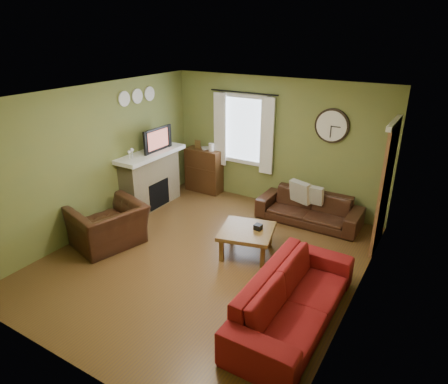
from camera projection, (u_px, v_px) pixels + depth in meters
The scene contains 31 objects.
floor at pixel (206, 259), 6.47m from camera, with size 4.60×5.20×0.00m, color brown.
ceiling at pixel (203, 96), 5.47m from camera, with size 4.60×5.20×0.00m, color white.
wall_left at pixel (96, 160), 7.06m from camera, with size 0.00×5.20×2.60m, color olive.
wall_right at pixel (361, 220), 4.87m from camera, with size 0.00×5.20×2.60m, color olive.
wall_back at pixel (276, 143), 8.02m from camera, with size 4.60×0.00×2.60m, color olive.
wall_front at pixel (58, 268), 3.91m from camera, with size 4.60×0.00×2.60m, color olive.
fireplace at pixel (151, 181), 8.16m from camera, with size 0.40×1.40×1.10m, color tan.
firebox at pixel (159, 194), 8.17m from camera, with size 0.04×0.60×0.55m, color black.
mantel at pixel (150, 154), 7.92m from camera, with size 0.58×1.60×0.08m, color white.
tv at pixel (155, 142), 7.95m from camera, with size 0.60×0.08×0.35m, color black.
tv_screen at pixel (158, 139), 7.89m from camera, with size 0.02×0.62×0.36m, color #994C3F.
medallion_left at pixel (124, 99), 7.32m from camera, with size 0.28×0.28×0.03m, color white.
medallion_mid at pixel (137, 96), 7.59m from camera, with size 0.28×0.28×0.03m, color white.
medallion_right at pixel (149, 94), 7.87m from camera, with size 0.28×0.28×0.03m, color white.
window_pane at pixel (245, 130), 8.26m from camera, with size 1.00×0.02×1.30m, color silver, non-canonical shape.
curtain_rod at pixel (243, 92), 7.89m from camera, with size 0.03×0.03×1.50m, color black.
curtain_left at pixel (220, 130), 8.46m from camera, with size 0.28×0.04×1.55m, color white.
curtain_right at pixel (267, 137), 7.94m from camera, with size 0.28×0.04×1.55m, color white.
wall_clock at pixel (332, 126), 7.27m from camera, with size 0.64×0.06×0.64m, color white, non-canonical shape.
door at pixel (385, 189), 6.45m from camera, with size 0.05×0.90×2.10m, color brown.
bookshelf at pixel (204, 170), 8.95m from camera, with size 0.83×0.35×0.98m, color #3E2310, non-canonical shape.
book at pixel (202, 150), 8.79m from camera, with size 0.18×0.25×0.02m, color brown.
sofa_brown at pixel (309, 208), 7.58m from camera, with size 1.93×0.76×0.57m, color black.
pillow_left at pixel (314, 195), 7.50m from camera, with size 0.35×0.11×0.35m, color #9E9B8B.
pillow_right at pixel (300, 192), 7.63m from camera, with size 0.42×0.13×0.42m, color #9E9B8B.
sofa_red at pixel (294, 298), 4.99m from camera, with size 2.32×0.91×0.68m, color maroon.
armchair at pixel (109, 226), 6.74m from camera, with size 1.12×0.98×0.73m, color black.
coffee_table at pixel (247, 241), 6.54m from camera, with size 0.83×0.83×0.44m, color brown, non-canonical shape.
tissue_box at pixel (258, 232), 6.47m from camera, with size 0.12×0.12×0.09m, color black.
wine_glass_a at pixel (129, 155), 7.40m from camera, with size 0.06×0.06×0.18m, color white, non-canonical shape.
wine_glass_b at pixel (132, 154), 7.45m from camera, with size 0.07×0.07×0.20m, color white, non-canonical shape.
Camera 1 is at (3.11, -4.61, 3.49)m, focal length 32.00 mm.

